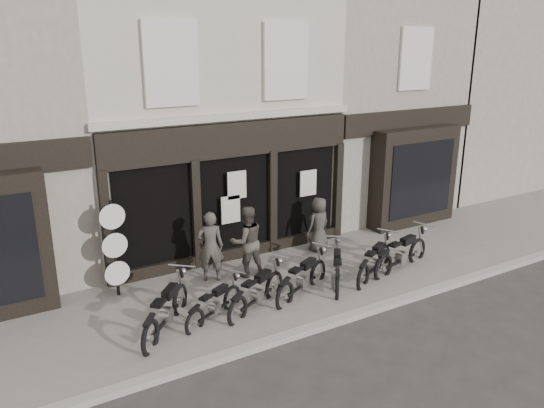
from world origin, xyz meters
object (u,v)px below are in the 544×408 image
motorcycle_5 (374,264)px  man_centre (247,241)px  motorcycle_1 (215,307)px  motorcycle_4 (337,271)px  motorcycle_2 (257,294)px  advert_sign_post (115,253)px  motorcycle_3 (303,281)px  man_right (319,224)px  man_left (210,246)px  motorcycle_0 (166,314)px  motorcycle_6 (402,256)px

motorcycle_5 → man_centre: size_ratio=1.10×
motorcycle_1 → motorcycle_4: size_ratio=0.96×
motorcycle_2 → advert_sign_post: bearing=112.1°
motorcycle_2 → motorcycle_5: bearing=-28.4°
motorcycle_3 → man_right: (1.91, 2.06, 0.49)m
man_left → motorcycle_0: bearing=67.2°
motorcycle_5 → advert_sign_post: 6.44m
motorcycle_1 → man_right: (4.21, 2.06, 0.55)m
motorcycle_1 → man_left: 2.03m
man_right → advert_sign_post: advert_sign_post is taller
motorcycle_3 → man_centre: man_centre is taller
motorcycle_4 → motorcycle_0: bearing=126.6°
motorcycle_1 → man_left: (0.72, 1.78, 0.66)m
motorcycle_2 → motorcycle_3: motorcycle_3 is taller
motorcycle_3 → man_left: (-1.59, 1.78, 0.60)m
motorcycle_0 → motorcycle_3: bearing=-49.7°
man_left → motorcycle_6: bearing=-178.3°
motorcycle_1 → motorcycle_3: 2.30m
man_left → advert_sign_post: bearing=15.4°
motorcycle_2 → motorcycle_6: motorcycle_6 is taller
motorcycle_1 → motorcycle_2: bearing=-30.4°
motorcycle_3 → motorcycle_6: motorcycle_6 is taller
motorcycle_4 → advert_sign_post: (-4.92, 2.03, 0.80)m
motorcycle_1 → advert_sign_post: size_ratio=0.71×
motorcycle_3 → man_right: bearing=22.0°
motorcycle_2 → man_right: bearing=5.8°
man_left → man_centre: 0.94m
motorcycle_5 → motorcycle_3: bearing=148.9°
motorcycle_3 → man_centre: (-0.67, 1.59, 0.62)m
motorcycle_4 → motorcycle_6: bearing=-58.3°
motorcycle_0 → motorcycle_6: 6.45m
motorcycle_2 → advert_sign_post: (-2.57, 2.16, 0.79)m
man_centre → motorcycle_4: bearing=143.7°
motorcycle_0 → motorcycle_3: motorcycle_0 is taller
motorcycle_0 → man_left: 2.53m
motorcycle_1 → man_left: bearing=40.6°
motorcycle_2 → man_centre: 1.86m
motorcycle_0 → motorcycle_4: (4.44, -0.01, -0.04)m
motorcycle_0 → motorcycle_6: (6.45, -0.18, 0.00)m
man_right → advert_sign_post: size_ratio=0.64×
motorcycle_1 → motorcycle_5: (4.46, -0.09, 0.06)m
motorcycle_0 → man_centre: (2.70, 1.51, 0.60)m
motorcycle_1 → man_left: man_left is taller
motorcycle_2 → man_left: (-0.32, 1.83, 0.61)m
motorcycle_0 → man_right: bearing=-27.8°
motorcycle_2 → motorcycle_4: motorcycle_2 is taller
motorcycle_5 → man_left: size_ratio=1.12×
motorcycle_3 → motorcycle_6: size_ratio=0.89×
motorcycle_4 → man_left: size_ratio=1.01×
man_centre → man_right: (2.57, 0.47, -0.14)m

